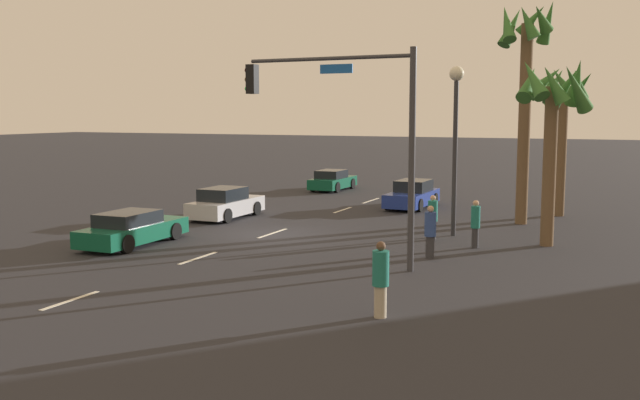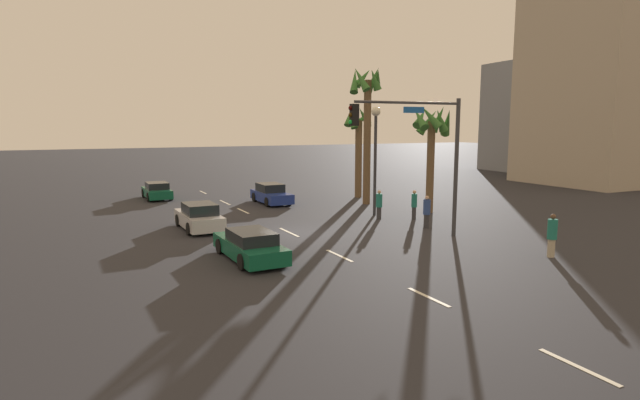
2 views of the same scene
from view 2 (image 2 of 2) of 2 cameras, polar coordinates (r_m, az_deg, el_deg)
ground_plane at (r=26.00m, az=-3.28°, el=-3.70°), size 220.00×220.00×0.00m
lane_stripe_0 at (r=42.91m, az=-12.88°, el=0.84°), size 2.10×0.14×0.01m
lane_stripe_1 at (r=36.88m, az=-10.53°, el=-0.27°), size 2.54×0.14×0.01m
lane_stripe_2 at (r=33.05m, az=-8.56°, el=-1.20°), size 2.22×0.14×0.01m
lane_stripe_3 at (r=26.18m, az=-3.46°, el=-3.61°), size 2.40×0.14×0.01m
lane_stripe_4 at (r=21.53m, az=2.15°, el=-6.20°), size 2.20×0.14×0.01m
lane_stripe_5 at (r=16.85m, az=11.96°, el=-10.52°), size 2.03×0.14×0.01m
lane_stripe_6 at (r=13.43m, az=26.76°, el=-16.21°), size 2.03×0.14×0.01m
car_0 at (r=27.54m, az=-13.29°, el=-1.87°), size 4.27×1.84×1.40m
car_1 at (r=39.95m, az=-17.69°, el=0.96°), size 4.08×1.78×1.25m
car_2 at (r=20.99m, az=-7.80°, el=-5.04°), size 4.65×1.88×1.23m
car_3 at (r=36.06m, az=-5.45°, el=0.64°), size 4.34×1.86×1.37m
traffic_signal at (r=24.51m, az=11.41°, el=6.16°), size 0.60×5.93×6.67m
streetlamp at (r=30.89m, az=6.19°, el=6.62°), size 0.56×0.56×6.51m
pedestrian_0 at (r=29.89m, az=6.59°, el=-0.45°), size 0.50×0.50×1.69m
pedestrian_1 at (r=30.15m, az=10.43°, el=-0.43°), size 0.36×0.36×1.70m
pedestrian_2 at (r=27.68m, az=11.79°, el=-1.22°), size 0.53×0.53×1.74m
pedestrian_3 at (r=23.16m, az=24.40°, el=-3.52°), size 0.52×0.52×1.81m
palm_tree_0 at (r=35.48m, az=5.23°, el=10.35°), size 2.39×2.70×9.44m
palm_tree_1 at (r=32.42m, az=12.33°, el=7.37°), size 2.65×2.76×6.72m
palm_tree_2 at (r=38.84m, az=4.38°, el=7.29°), size 2.45×2.60×6.86m
building_0 at (r=64.72m, az=27.05°, el=8.26°), size 20.55×13.97×12.82m
building_1 at (r=56.12m, az=29.64°, el=12.26°), size 11.35×13.83×20.68m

